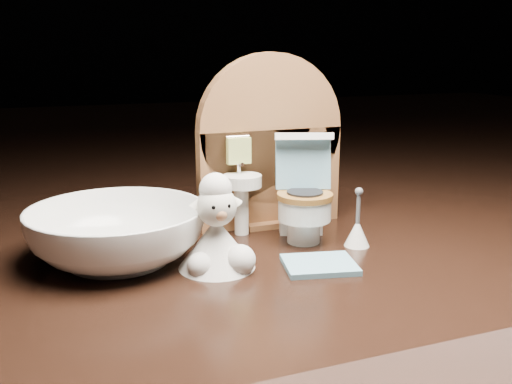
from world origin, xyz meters
The scene contains 6 objects.
backdrop_panel centered at (0.00, 0.06, 0.07)m, with size 0.13×0.05×0.15m.
toy_toilet centered at (0.01, 0.02, 0.03)m, with size 0.05×0.06×0.09m.
bath_mat centered at (-0.01, -0.05, 0.00)m, with size 0.05×0.04×0.00m, color #6699AE.
toilet_brush centered at (0.04, -0.01, 0.01)m, with size 0.02×0.02×0.05m.
plush_lamb centered at (-0.07, -0.02, 0.02)m, with size 0.06×0.06×0.07m.
ceramic_bowl centered at (-0.14, 0.02, 0.02)m, with size 0.13×0.13×0.04m, color white.
Camera 1 is at (-0.19, -0.39, 0.15)m, focal length 40.00 mm.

